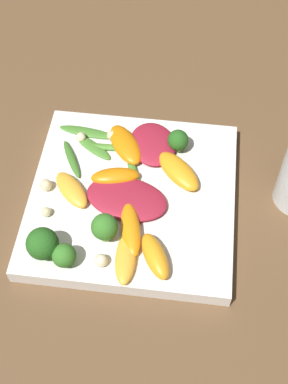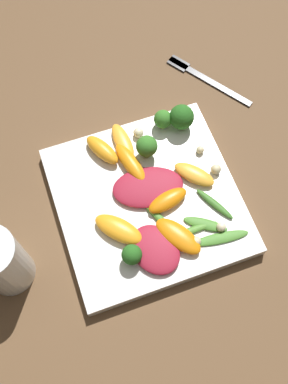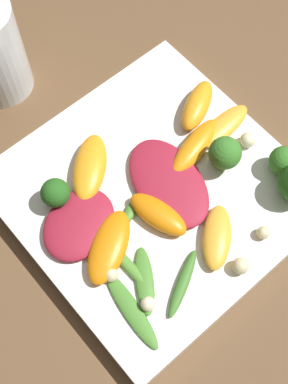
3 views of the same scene
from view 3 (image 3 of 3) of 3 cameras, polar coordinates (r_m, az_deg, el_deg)
The scene contains 24 objects.
ground_plane at distance 0.56m, azimuth 1.08°, elevation -0.68°, with size 2.40×2.40×0.00m, color brown.
plate at distance 0.55m, azimuth 1.10°, elevation -0.21°, with size 0.27×0.27×0.02m.
radicchio_leaf_0 at distance 0.53m, azimuth 2.64°, elevation 1.03°, with size 0.09×0.12×0.01m.
radicchio_leaf_1 at distance 0.52m, azimuth -6.97°, elevation -3.40°, with size 0.10×0.09×0.01m.
orange_segment_0 at distance 0.58m, azimuth 5.69°, elevation 9.17°, with size 0.07×0.05×0.02m.
orange_segment_1 at distance 0.55m, azimuth 5.45°, elevation 4.84°, with size 0.08×0.04×0.02m.
orange_segment_2 at distance 0.51m, azimuth 7.78°, elevation -4.80°, with size 0.07×0.06×0.02m.
orange_segment_3 at distance 0.54m, azimuth -5.80°, elevation 2.62°, with size 0.08×0.08×0.02m.
orange_segment_4 at distance 0.57m, azimuth 8.44°, elevation 6.93°, with size 0.07×0.03×0.01m.
orange_segment_5 at distance 0.52m, azimuth 1.52°, elevation -2.41°, with size 0.04×0.07×0.02m.
orange_segment_6 at distance 0.51m, azimuth -3.76°, elevation -5.86°, with size 0.08×0.07×0.02m.
broccoli_floret_0 at distance 0.53m, azimuth 8.62°, elevation 4.07°, with size 0.03×0.03×0.04m.
broccoli_floret_2 at distance 0.52m, azimuth -9.42°, elevation -0.15°, with size 0.03×0.03×0.04m.
broccoli_floret_3 at distance 0.55m, azimuth 14.64°, elevation 3.23°, with size 0.03×0.03×0.03m.
arugula_sprig_0 at distance 0.50m, azimuth 4.15°, elevation -9.69°, with size 0.07×0.04×0.01m.
arugula_sprig_1 at distance 0.50m, azimuth -1.35°, elevation -12.49°, with size 0.03×0.08×0.00m.
arugula_sprig_2 at distance 0.50m, azimuth 0.05°, elevation -9.43°, with size 0.05×0.06×0.01m.
arugula_sprig_3 at distance 0.53m, azimuth -1.19°, elevation -0.79°, with size 0.09×0.04×0.01m.
arugula_sprig_4 at distance 0.51m, azimuth -1.70°, elevation -7.82°, with size 0.01×0.08×0.01m.
macadamia_nut_0 at distance 0.53m, azimuth 12.58°, elevation -4.27°, with size 0.01×0.01×0.01m.
macadamia_nut_1 at distance 0.56m, azimuth 11.00°, elevation 5.47°, with size 0.02×0.02×0.02m.
macadamia_nut_2 at distance 0.49m, azimuth 0.41°, elevation -11.85°, with size 0.01×0.01×0.01m.
macadamia_nut_3 at distance 0.50m, azimuth -3.56°, elevation -8.77°, with size 0.01×0.01×0.01m.
macadamia_nut_4 at distance 0.51m, azimuth 10.24°, elevation -7.77°, with size 0.02×0.02×0.02m.
Camera 3 is at (0.15, 0.16, 0.51)m, focal length 50.00 mm.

